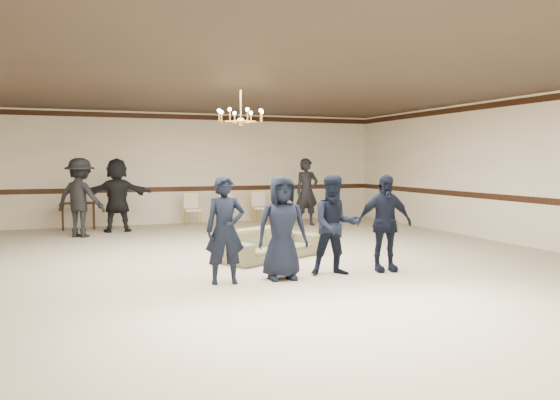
{
  "coord_description": "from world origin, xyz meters",
  "views": [
    {
      "loc": [
        -3.08,
        -9.28,
        1.82
      ],
      "look_at": [
        0.23,
        -0.5,
        1.16
      ],
      "focal_mm": 36.14,
      "sensor_mm": 36.0,
      "label": 1
    }
  ],
  "objects_px": {
    "boy_b": "(282,227)",
    "banquet_chair_left": "(192,209)",
    "boy_d": "(384,223)",
    "adult_left": "(80,198)",
    "boy_c": "(335,225)",
    "banquet_chair_right": "(260,207)",
    "chandelier": "(241,105)",
    "console_table": "(78,216)",
    "adult_mid": "(117,195)",
    "adult_right": "(307,192)",
    "boy_a": "(225,230)",
    "banquet_chair_mid": "(227,208)",
    "settee": "(270,244)"
  },
  "relations": [
    {
      "from": "boy_c",
      "to": "settee",
      "type": "bearing_deg",
      "value": 117.98
    },
    {
      "from": "banquet_chair_mid",
      "to": "banquet_chair_left",
      "type": "bearing_deg",
      "value": 177.68
    },
    {
      "from": "boy_a",
      "to": "adult_mid",
      "type": "xyz_separation_m",
      "value": [
        -0.99,
        6.87,
        0.14
      ]
    },
    {
      "from": "boy_c",
      "to": "console_table",
      "type": "height_order",
      "value": "boy_c"
    },
    {
      "from": "boy_c",
      "to": "adult_right",
      "type": "relative_size",
      "value": 0.85
    },
    {
      "from": "chandelier",
      "to": "banquet_chair_right",
      "type": "relative_size",
      "value": 1.02
    },
    {
      "from": "adult_left",
      "to": "settee",
      "type": "bearing_deg",
      "value": 160.02
    },
    {
      "from": "boy_b",
      "to": "banquet_chair_left",
      "type": "relative_size",
      "value": 1.74
    },
    {
      "from": "banquet_chair_right",
      "to": "chandelier",
      "type": "bearing_deg",
      "value": -108.29
    },
    {
      "from": "boy_b",
      "to": "adult_left",
      "type": "height_order",
      "value": "adult_left"
    },
    {
      "from": "boy_b",
      "to": "chandelier",
      "type": "bearing_deg",
      "value": 95.33
    },
    {
      "from": "boy_d",
      "to": "console_table",
      "type": "distance_m",
      "value": 9.0
    },
    {
      "from": "banquet_chair_right",
      "to": "boy_c",
      "type": "bearing_deg",
      "value": -95.66
    },
    {
      "from": "chandelier",
      "to": "adult_left",
      "type": "distance_m",
      "value": 5.19
    },
    {
      "from": "boy_a",
      "to": "adult_left",
      "type": "relative_size",
      "value": 0.85
    },
    {
      "from": "boy_a",
      "to": "console_table",
      "type": "relative_size",
      "value": 1.83
    },
    {
      "from": "banquet_chair_mid",
      "to": "console_table",
      "type": "distance_m",
      "value": 4.01
    },
    {
      "from": "chandelier",
      "to": "boy_a",
      "type": "xyz_separation_m",
      "value": [
        -0.93,
        -2.27,
        -2.08
      ]
    },
    {
      "from": "boy_d",
      "to": "banquet_chair_right",
      "type": "relative_size",
      "value": 1.74
    },
    {
      "from": "adult_mid",
      "to": "settee",
      "type": "bearing_deg",
      "value": 115.95
    },
    {
      "from": "chandelier",
      "to": "banquet_chair_left",
      "type": "height_order",
      "value": "chandelier"
    },
    {
      "from": "boy_a",
      "to": "banquet_chair_mid",
      "type": "relative_size",
      "value": 1.74
    },
    {
      "from": "banquet_chair_right",
      "to": "settee",
      "type": "bearing_deg",
      "value": -102.91
    },
    {
      "from": "adult_left",
      "to": "banquet_chair_left",
      "type": "height_order",
      "value": "adult_left"
    },
    {
      "from": "boy_b",
      "to": "console_table",
      "type": "distance_m",
      "value": 8.23
    },
    {
      "from": "boy_d",
      "to": "banquet_chair_left",
      "type": "height_order",
      "value": "boy_d"
    },
    {
      "from": "chandelier",
      "to": "console_table",
      "type": "height_order",
      "value": "chandelier"
    },
    {
      "from": "boy_a",
      "to": "console_table",
      "type": "height_order",
      "value": "boy_a"
    },
    {
      "from": "boy_c",
      "to": "adult_left",
      "type": "relative_size",
      "value": 0.85
    },
    {
      "from": "chandelier",
      "to": "boy_b",
      "type": "relative_size",
      "value": 0.59
    },
    {
      "from": "boy_c",
      "to": "banquet_chair_mid",
      "type": "height_order",
      "value": "boy_c"
    },
    {
      "from": "adult_mid",
      "to": "console_table",
      "type": "height_order",
      "value": "adult_mid"
    },
    {
      "from": "adult_right",
      "to": "adult_left",
      "type": "bearing_deg",
      "value": 179.38
    },
    {
      "from": "banquet_chair_left",
      "to": "banquet_chair_mid",
      "type": "bearing_deg",
      "value": 2.78
    },
    {
      "from": "chandelier",
      "to": "settee",
      "type": "height_order",
      "value": "chandelier"
    },
    {
      "from": "banquet_chair_left",
      "to": "console_table",
      "type": "relative_size",
      "value": 1.06
    },
    {
      "from": "chandelier",
      "to": "boy_d",
      "type": "relative_size",
      "value": 0.59
    },
    {
      "from": "boy_b",
      "to": "adult_mid",
      "type": "relative_size",
      "value": 0.85
    },
    {
      "from": "chandelier",
      "to": "settee",
      "type": "bearing_deg",
      "value": -55.8
    },
    {
      "from": "boy_d",
      "to": "banquet_chair_left",
      "type": "distance_m",
      "value": 7.69
    },
    {
      "from": "boy_b",
      "to": "adult_right",
      "type": "distance_m",
      "value": 7.22
    },
    {
      "from": "adult_mid",
      "to": "adult_right",
      "type": "xyz_separation_m",
      "value": [
        5.1,
        -0.4,
        0.0
      ]
    },
    {
      "from": "boy_d",
      "to": "adult_left",
      "type": "xyz_separation_m",
      "value": [
        -4.59,
        6.17,
        0.14
      ]
    },
    {
      "from": "chandelier",
      "to": "boy_b",
      "type": "height_order",
      "value": "chandelier"
    },
    {
      "from": "boy_c",
      "to": "banquet_chair_right",
      "type": "height_order",
      "value": "boy_c"
    },
    {
      "from": "boy_a",
      "to": "banquet_chair_mid",
      "type": "distance_m",
      "value": 7.8
    },
    {
      "from": "settee",
      "to": "boy_c",
      "type": "bearing_deg",
      "value": -100.81
    },
    {
      "from": "adult_right",
      "to": "banquet_chair_right",
      "type": "relative_size",
      "value": 2.05
    },
    {
      "from": "boy_a",
      "to": "boy_c",
      "type": "relative_size",
      "value": 1.0
    },
    {
      "from": "settee",
      "to": "adult_mid",
      "type": "xyz_separation_m",
      "value": [
        -2.3,
        5.16,
        0.65
      ]
    }
  ]
}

